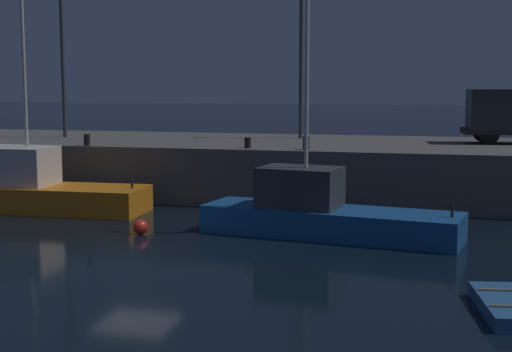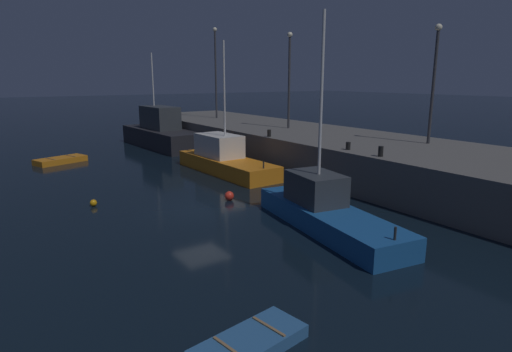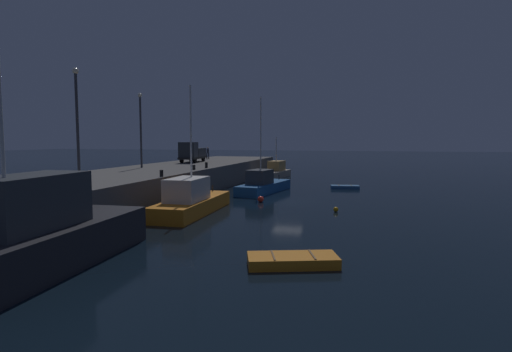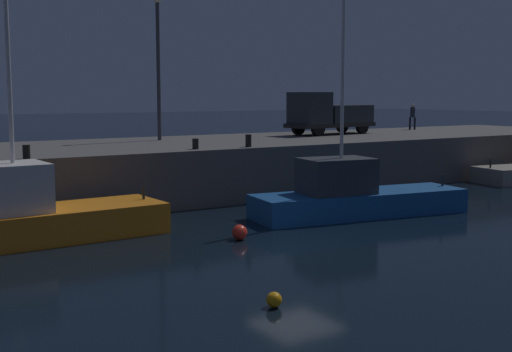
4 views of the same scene
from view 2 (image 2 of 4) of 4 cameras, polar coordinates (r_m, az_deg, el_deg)
name	(u,v)px [view 2 (image 2 of 4)]	position (r m, az deg, el deg)	size (l,w,h in m)	color
ground_plane	(200,210)	(22.40, -7.47, -4.59)	(320.00, 320.00, 0.00)	black
pier_quay	(375,160)	(30.36, 15.72, 2.12)	(62.92, 10.02, 2.52)	#5B5956
fishing_trawler_red	(325,210)	(19.76, 9.25, -4.56)	(9.35, 3.86, 9.58)	#195193
fishing_boat_blue	(162,133)	(43.76, -12.55, 5.66)	(11.86, 4.27, 9.19)	#232328
fishing_boat_orange	(224,159)	(31.17, -4.29, 2.31)	(9.83, 3.03, 9.27)	orange
dinghy_orange_near	(61,160)	(38.01, -24.73, 1.93)	(2.81, 4.18, 0.49)	orange
rowboat_white_mid	(249,344)	(11.53, -0.88, -21.56)	(1.76, 3.21, 0.40)	#2D6099
mooring_buoy_near	(229,196)	(23.97, -3.60, -2.68)	(0.53, 0.53, 0.53)	red
mooring_buoy_mid	(93,203)	(24.49, -20.96, -3.39)	(0.37, 0.37, 0.37)	orange
lamp_post_west	(216,67)	(46.60, -5.44, 14.36)	(0.44, 0.44, 9.37)	#38383D
lamp_post_east	(289,73)	(36.81, 4.49, 13.60)	(0.44, 0.44, 7.92)	#38383D
lamp_post_central	(434,75)	(30.06, 22.79, 12.41)	(0.44, 0.44, 7.51)	#38383D
bollard_west	(348,146)	(26.19, 12.25, 3.97)	(0.28, 0.28, 0.46)	black
bollard_central	(269,133)	(31.39, 1.78, 5.76)	(0.28, 0.28, 0.52)	black
bollard_east	(381,151)	(24.31, 16.38, 3.19)	(0.28, 0.28, 0.57)	black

